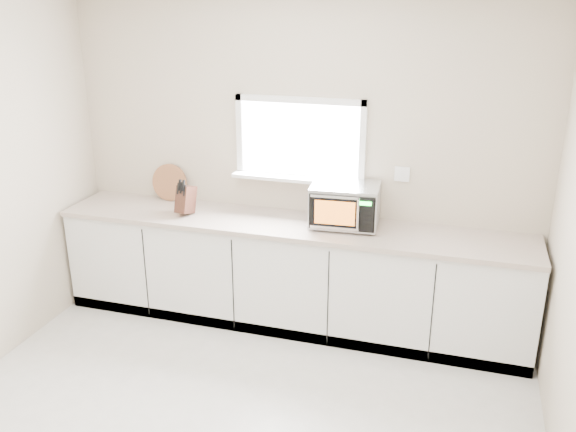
% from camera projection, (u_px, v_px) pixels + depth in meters
% --- Properties ---
extents(back_wall, '(4.00, 0.17, 2.70)m').
position_uv_depth(back_wall, '(300.00, 161.00, 5.10)').
color(back_wall, '#B8AB92').
rests_on(back_wall, ground).
extents(cabinets, '(3.92, 0.60, 0.88)m').
position_uv_depth(cabinets, '(290.00, 275.00, 5.15)').
color(cabinets, silver).
rests_on(cabinets, ground).
extents(countertop, '(3.92, 0.64, 0.04)m').
position_uv_depth(countertop, '(290.00, 225.00, 4.98)').
color(countertop, '#B9AA99').
rests_on(countertop, cabinets).
extents(microwave, '(0.56, 0.45, 0.34)m').
position_uv_depth(microwave, '(345.00, 204.00, 4.86)').
color(microwave, black).
rests_on(microwave, countertop).
extents(knife_block, '(0.13, 0.23, 0.32)m').
position_uv_depth(knife_block, '(186.00, 199.00, 5.12)').
color(knife_block, '#442218').
rests_on(knife_block, countertop).
extents(cutting_board, '(0.33, 0.08, 0.33)m').
position_uv_depth(cutting_board, '(169.00, 182.00, 5.47)').
color(cutting_board, olive).
rests_on(cutting_board, countertop).
extents(coffee_grinder, '(0.16, 0.16, 0.23)m').
position_uv_depth(coffee_grinder, '(317.00, 213.00, 4.86)').
color(coffee_grinder, '#A9ABB0').
rests_on(coffee_grinder, countertop).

